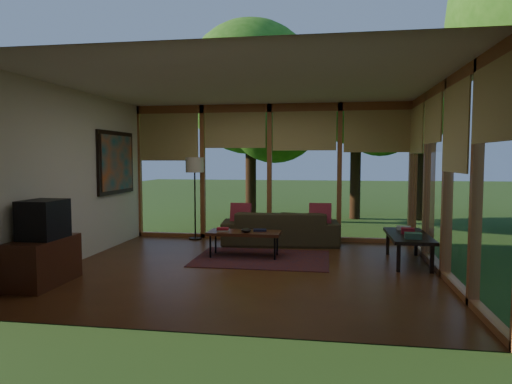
% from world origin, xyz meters
% --- Properties ---
extents(floor, '(5.50, 5.50, 0.00)m').
position_xyz_m(floor, '(0.00, 0.00, 0.00)').
color(floor, brown).
rests_on(floor, ground).
extents(ceiling, '(5.50, 5.50, 0.00)m').
position_xyz_m(ceiling, '(0.00, 0.00, 2.70)').
color(ceiling, silver).
rests_on(ceiling, ground).
extents(wall_left, '(0.04, 5.00, 2.70)m').
position_xyz_m(wall_left, '(-2.75, 0.00, 1.35)').
color(wall_left, silver).
rests_on(wall_left, ground).
extents(wall_front, '(5.50, 0.04, 2.70)m').
position_xyz_m(wall_front, '(0.00, -2.50, 1.35)').
color(wall_front, silver).
rests_on(wall_front, ground).
extents(window_wall_back, '(5.50, 0.12, 2.70)m').
position_xyz_m(window_wall_back, '(0.00, 2.50, 1.35)').
color(window_wall_back, '#A46033').
rests_on(window_wall_back, ground).
extents(window_wall_right, '(0.12, 5.00, 2.70)m').
position_xyz_m(window_wall_right, '(2.75, 0.00, 1.35)').
color(window_wall_right, '#A46033').
rests_on(window_wall_right, ground).
extents(tree_nw, '(3.47, 3.47, 5.20)m').
position_xyz_m(tree_nw, '(-0.85, 5.34, 3.46)').
color(tree_nw, '#342013').
rests_on(tree_nw, ground).
extents(tree_ne, '(2.94, 2.94, 4.92)m').
position_xyz_m(tree_ne, '(1.88, 6.12, 3.43)').
color(tree_ne, '#342013').
rests_on(tree_ne, ground).
extents(rug, '(2.16, 1.53, 0.01)m').
position_xyz_m(rug, '(0.11, 0.72, 0.01)').
color(rug, maroon).
rests_on(rug, floor).
extents(sofa, '(2.25, 1.08, 0.63)m').
position_xyz_m(sofa, '(0.27, 2.00, 0.32)').
color(sofa, '#3E351F').
rests_on(sofa, floor).
extents(pillow_left, '(0.39, 0.21, 0.41)m').
position_xyz_m(pillow_left, '(-0.48, 1.95, 0.57)').
color(pillow_left, maroon).
rests_on(pillow_left, sofa).
extents(pillow_right, '(0.41, 0.22, 0.43)m').
position_xyz_m(pillow_right, '(1.02, 1.95, 0.58)').
color(pillow_right, maroon).
rests_on(pillow_right, sofa).
extents(ct_book_lower, '(0.20, 0.16, 0.03)m').
position_xyz_m(ct_book_lower, '(-0.55, 0.76, 0.44)').
color(ct_book_lower, '#B8B3A7').
rests_on(ct_book_lower, coffee_table).
extents(ct_book_upper, '(0.21, 0.17, 0.03)m').
position_xyz_m(ct_book_upper, '(-0.55, 0.76, 0.47)').
color(ct_book_upper, maroon).
rests_on(ct_book_upper, coffee_table).
extents(ct_book_side, '(0.24, 0.19, 0.03)m').
position_xyz_m(ct_book_side, '(0.05, 0.89, 0.44)').
color(ct_book_side, black).
rests_on(ct_book_side, coffee_table).
extents(ct_bowl, '(0.16, 0.16, 0.07)m').
position_xyz_m(ct_bowl, '(-0.15, 0.71, 0.46)').
color(ct_bowl, black).
rests_on(ct_bowl, coffee_table).
extents(media_cabinet, '(0.50, 1.00, 0.60)m').
position_xyz_m(media_cabinet, '(-2.47, -1.22, 0.30)').
color(media_cabinet, '#4C2414').
rests_on(media_cabinet, floor).
extents(television, '(0.45, 0.55, 0.50)m').
position_xyz_m(television, '(-2.45, -1.22, 0.85)').
color(television, black).
rests_on(television, media_cabinet).
extents(console_book_a, '(0.25, 0.19, 0.09)m').
position_xyz_m(console_book_a, '(2.40, 0.37, 0.50)').
color(console_book_a, '#355D49').
rests_on(console_book_a, side_console).
extents(console_book_b, '(0.20, 0.16, 0.09)m').
position_xyz_m(console_book_b, '(2.40, 0.82, 0.50)').
color(console_book_b, maroon).
rests_on(console_book_b, side_console).
extents(console_book_c, '(0.23, 0.18, 0.06)m').
position_xyz_m(console_book_c, '(2.40, 1.22, 0.49)').
color(console_book_c, '#B8B3A7').
rests_on(console_book_c, side_console).
extents(floor_lamp, '(0.36, 0.36, 1.65)m').
position_xyz_m(floor_lamp, '(-1.48, 2.28, 1.41)').
color(floor_lamp, black).
rests_on(floor_lamp, floor).
extents(coffee_table, '(1.20, 0.50, 0.43)m').
position_xyz_m(coffee_table, '(-0.20, 0.81, 0.39)').
color(coffee_table, '#4C2414').
rests_on(coffee_table, floor).
extents(side_console, '(0.60, 1.40, 0.46)m').
position_xyz_m(side_console, '(2.40, 0.77, 0.41)').
color(side_console, black).
rests_on(side_console, floor).
extents(wall_painting, '(0.06, 1.35, 1.15)m').
position_xyz_m(wall_painting, '(-2.71, 1.40, 1.55)').
color(wall_painting, black).
rests_on(wall_painting, wall_left).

